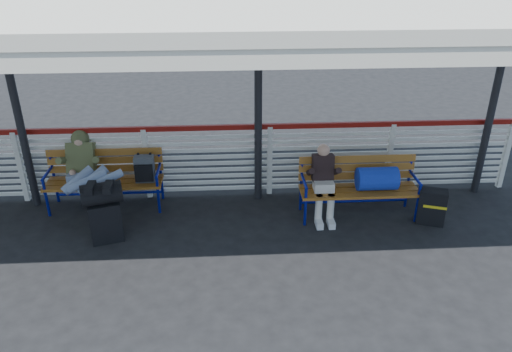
{
  "coord_description": "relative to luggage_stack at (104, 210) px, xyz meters",
  "views": [
    {
      "loc": [
        1.32,
        -5.55,
        3.97
      ],
      "look_at": [
        1.72,
        1.0,
        0.77
      ],
      "focal_mm": 35.0,
      "sensor_mm": 36.0,
      "label": 1
    }
  ],
  "objects": [
    {
      "name": "suitcase_side",
      "position": [
        4.78,
        0.18,
        -0.21
      ],
      "size": [
        0.45,
        0.36,
        0.55
      ],
      "rotation": [
        0.0,
        0.0,
        -0.33
      ],
      "color": "black",
      "rests_on": "ground"
    },
    {
      "name": "companion_person",
      "position": [
        3.18,
        0.48,
        0.1
      ],
      "size": [
        0.32,
        0.66,
        1.15
      ],
      "color": "beige",
      "rests_on": "ground"
    },
    {
      "name": "luggage_stack",
      "position": [
        0.0,
        0.0,
        0.0
      ],
      "size": [
        0.61,
        0.44,
        0.9
      ],
      "rotation": [
        0.0,
        0.0,
        0.28
      ],
      "color": "black",
      "rests_on": "ground"
    },
    {
      "name": "bench_right",
      "position": [
        3.86,
        0.48,
        0.11
      ],
      "size": [
        1.8,
        0.56,
        0.92
      ],
      "color": "#AB6821",
      "rests_on": "ground"
    },
    {
      "name": "bench_left",
      "position": [
        -0.04,
        1.02,
        0.09
      ],
      "size": [
        1.8,
        0.56,
        0.92
      ],
      "color": "#AB6821",
      "rests_on": "ground"
    },
    {
      "name": "fence",
      "position": [
        0.43,
        1.29,
        0.17
      ],
      "size": [
        12.08,
        0.08,
        1.24
      ],
      "color": "silver",
      "rests_on": "ground"
    },
    {
      "name": "ground",
      "position": [
        0.43,
        -0.61,
        -0.49
      ],
      "size": [
        60.0,
        60.0,
        0.0
      ],
      "primitive_type": "plane",
      "color": "black",
      "rests_on": "ground"
    },
    {
      "name": "traveler_man",
      "position": [
        -0.35,
        0.65,
        0.24
      ],
      "size": [
        0.94,
        1.57,
        0.77
      ],
      "color": "#8696B4",
      "rests_on": "ground"
    },
    {
      "name": "canopy",
      "position": [
        0.43,
        0.25,
        2.55
      ],
      "size": [
        12.6,
        3.6,
        3.16
      ],
      "color": "silver",
      "rests_on": "ground"
    }
  ]
}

